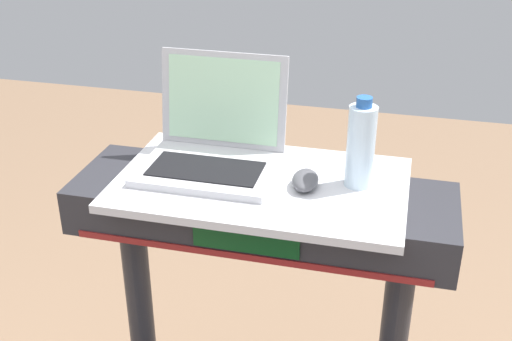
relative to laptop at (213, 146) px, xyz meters
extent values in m
cylinder|color=#28282D|center=(-0.21, -0.05, -0.59)|extent=(0.07, 0.07, 0.81)
cube|color=#28282D|center=(0.13, -0.05, -0.13)|extent=(0.90, 0.28, 0.11)
cube|color=#0C3F19|center=(0.13, -0.19, -0.13)|extent=(0.24, 0.01, 0.06)
cube|color=maroon|center=(0.13, -0.19, -0.17)|extent=(0.81, 0.00, 0.02)
cube|color=silver|center=(0.13, -0.05, -0.06)|extent=(0.67, 0.41, 0.02)
cube|color=#B7B7BC|center=(0.00, -0.04, -0.04)|extent=(0.32, 0.24, 0.02)
cube|color=black|center=(0.00, -0.06, -0.03)|extent=(0.26, 0.13, 0.00)
cube|color=#B7B7BC|center=(0.00, 0.09, 0.08)|extent=(0.32, 0.04, 0.23)
cube|color=#B2E0B7|center=(0.00, 0.09, 0.08)|extent=(0.28, 0.03, 0.21)
ellipsoid|color=#4C4C51|center=(0.23, -0.06, -0.03)|extent=(0.07, 0.10, 0.03)
cylinder|color=silver|center=(0.35, -0.02, 0.04)|extent=(0.06, 0.06, 0.19)
cylinder|color=#2659A5|center=(0.35, -0.02, 0.15)|extent=(0.04, 0.04, 0.02)
camera|label=1|loc=(0.44, -1.34, 0.64)|focal=45.41mm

